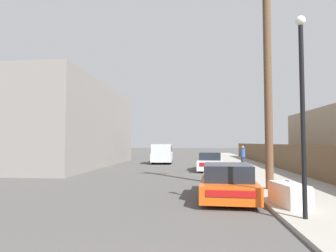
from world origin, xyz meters
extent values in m
cube|color=#9E998E|center=(5.30, 23.50, 0.06)|extent=(4.20, 63.00, 0.12)
cube|color=silver|center=(3.84, 7.46, 0.44)|extent=(0.92, 1.70, 0.64)
cube|color=white|center=(3.84, 7.46, 0.78)|extent=(0.89, 1.63, 0.03)
cube|color=#333335|center=(3.95, 7.98, 0.80)|extent=(0.06, 0.20, 0.02)
cube|color=gray|center=(3.80, 7.71, 0.80)|extent=(0.70, 0.18, 0.01)
cube|color=gray|center=(3.88, 7.22, 0.80)|extent=(0.70, 0.18, 0.01)
cube|color=#E05114|center=(2.15, 9.25, 0.43)|extent=(2.17, 4.67, 0.56)
cube|color=black|center=(2.13, 8.84, 0.99)|extent=(1.76, 2.29, 0.56)
cube|color=#B21414|center=(2.01, 6.95, 0.53)|extent=(1.48, 0.12, 0.20)
cylinder|color=black|center=(1.41, 10.71, 0.33)|extent=(0.24, 0.68, 0.67)
cylinder|color=black|center=(3.06, 10.61, 0.33)|extent=(0.24, 0.68, 0.67)
cylinder|color=black|center=(1.24, 7.88, 0.33)|extent=(0.24, 0.68, 0.67)
cylinder|color=black|center=(2.89, 7.79, 0.33)|extent=(0.24, 0.68, 0.67)
cube|color=silver|center=(2.08, 20.11, 0.48)|extent=(2.01, 4.67, 0.68)
cube|color=black|center=(2.07, 19.93, 1.08)|extent=(1.64, 2.65, 0.53)
cube|color=#B21414|center=(1.93, 17.82, 0.59)|extent=(1.34, 0.12, 0.24)
cylinder|color=black|center=(1.44, 21.57, 0.31)|extent=(0.24, 0.62, 0.61)
cylinder|color=black|center=(2.91, 21.48, 0.31)|extent=(0.24, 0.62, 0.61)
cylinder|color=black|center=(1.25, 18.75, 0.31)|extent=(0.24, 0.62, 0.61)
cylinder|color=black|center=(2.72, 18.65, 0.31)|extent=(0.24, 0.62, 0.61)
cube|color=silver|center=(-2.29, 27.97, 0.62)|extent=(2.24, 5.90, 0.79)
cube|color=silver|center=(-2.20, 26.38, 1.45)|extent=(1.96, 2.70, 0.87)
cube|color=black|center=(-2.20, 26.38, 1.47)|extent=(1.99, 2.65, 0.48)
cylinder|color=black|center=(-1.38, 26.22, 0.44)|extent=(0.30, 0.89, 0.88)
cylinder|color=black|center=(-3.00, 26.13, 0.44)|extent=(0.30, 0.89, 0.88)
cylinder|color=black|center=(-1.57, 29.81, 0.44)|extent=(0.30, 0.89, 0.88)
cylinder|color=black|center=(-3.19, 29.73, 0.44)|extent=(0.30, 0.89, 0.88)
cylinder|color=brown|center=(4.05, 10.72, 4.68)|extent=(0.33, 0.33, 9.11)
cylinder|color=black|center=(3.74, 5.83, 2.62)|extent=(0.12, 0.12, 4.99)
sphere|color=white|center=(3.74, 5.83, 5.24)|extent=(0.26, 0.26, 0.26)
cube|color=brown|center=(7.25, 20.04, 1.02)|extent=(0.08, 42.81, 1.80)
cube|color=gray|center=(-9.97, 23.49, 3.46)|extent=(7.00, 18.01, 6.93)
cylinder|color=#282D42|center=(4.66, 21.41, 0.52)|extent=(0.28, 0.28, 0.80)
cylinder|color=#2D5193|center=(4.66, 21.41, 1.24)|extent=(0.34, 0.34, 0.64)
sphere|color=#8C664C|center=(4.66, 21.41, 1.68)|extent=(0.24, 0.24, 0.24)
camera|label=1|loc=(0.95, -2.14, 2.05)|focal=32.00mm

